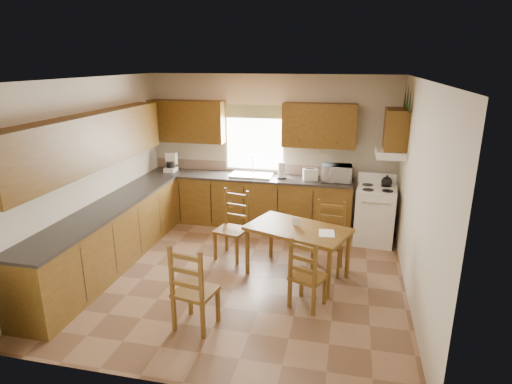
% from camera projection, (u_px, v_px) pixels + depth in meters
% --- Properties ---
extents(floor, '(4.50, 4.50, 0.00)m').
position_uv_depth(floor, '(241.00, 274.00, 6.11)').
color(floor, '#866449').
rests_on(floor, ground).
extents(ceiling, '(4.50, 4.50, 0.00)m').
position_uv_depth(ceiling, '(239.00, 79.00, 5.31)').
color(ceiling, brown).
rests_on(ceiling, floor).
extents(wall_left, '(4.50, 4.50, 0.00)m').
position_uv_depth(wall_left, '(90.00, 174.00, 6.18)').
color(wall_left, beige).
rests_on(wall_left, floor).
extents(wall_right, '(4.50, 4.50, 0.00)m').
position_uv_depth(wall_right, '(418.00, 194.00, 5.24)').
color(wall_right, beige).
rests_on(wall_right, floor).
extents(wall_back, '(4.50, 4.50, 0.00)m').
position_uv_depth(wall_back, '(271.00, 150.00, 7.81)').
color(wall_back, beige).
rests_on(wall_back, floor).
extents(wall_front, '(4.50, 4.50, 0.00)m').
position_uv_depth(wall_front, '(173.00, 255.00, 3.61)').
color(wall_front, beige).
rests_on(wall_front, floor).
extents(lower_cab_back, '(3.75, 0.60, 0.88)m').
position_uv_depth(lower_cab_back, '(248.00, 201.00, 7.87)').
color(lower_cab_back, brown).
rests_on(lower_cab_back, floor).
extents(lower_cab_left, '(0.60, 3.60, 0.88)m').
position_uv_depth(lower_cab_left, '(109.00, 238.00, 6.24)').
color(lower_cab_left, brown).
rests_on(lower_cab_left, floor).
extents(counter_back, '(3.75, 0.63, 0.04)m').
position_uv_depth(counter_back, '(248.00, 177.00, 7.74)').
color(counter_back, '#36322F').
rests_on(counter_back, lower_cab_back).
extents(counter_left, '(0.63, 3.60, 0.04)m').
position_uv_depth(counter_left, '(106.00, 208.00, 6.11)').
color(counter_left, '#36322F').
rests_on(counter_left, lower_cab_left).
extents(backsplash, '(3.75, 0.01, 0.18)m').
position_uv_depth(backsplash, '(251.00, 167.00, 7.97)').
color(backsplash, '#8C6F5D').
rests_on(backsplash, counter_back).
extents(upper_cab_back_left, '(1.41, 0.33, 0.75)m').
position_uv_depth(upper_cab_back_left, '(187.00, 121.00, 7.82)').
color(upper_cab_back_left, brown).
rests_on(upper_cab_back_left, wall_back).
extents(upper_cab_back_right, '(1.25, 0.33, 0.75)m').
position_uv_depth(upper_cab_back_right, '(319.00, 125.00, 7.32)').
color(upper_cab_back_right, brown).
rests_on(upper_cab_back_right, wall_back).
extents(upper_cab_left, '(0.33, 3.60, 0.75)m').
position_uv_depth(upper_cab_left, '(90.00, 142.00, 5.85)').
color(upper_cab_left, brown).
rests_on(upper_cab_left, wall_left).
extents(upper_cab_stove, '(0.33, 0.62, 0.62)m').
position_uv_depth(upper_cab_stove, '(396.00, 129.00, 6.65)').
color(upper_cab_stove, brown).
rests_on(upper_cab_stove, wall_right).
extents(range_hood, '(0.44, 0.62, 0.12)m').
position_uv_depth(range_hood, '(390.00, 153.00, 6.77)').
color(range_hood, white).
rests_on(range_hood, wall_right).
extents(window_frame, '(1.13, 0.02, 1.18)m').
position_uv_depth(window_frame, '(255.00, 139.00, 7.78)').
color(window_frame, white).
rests_on(window_frame, wall_back).
extents(window_pane, '(1.05, 0.01, 1.10)m').
position_uv_depth(window_pane, '(255.00, 139.00, 7.78)').
color(window_pane, white).
rests_on(window_pane, wall_back).
extents(window_valance, '(1.19, 0.01, 0.24)m').
position_uv_depth(window_valance, '(254.00, 112.00, 7.61)').
color(window_valance, '#425E2A').
rests_on(window_valance, wall_back).
extents(sink_basin, '(0.75, 0.45, 0.04)m').
position_uv_depth(sink_basin, '(252.00, 175.00, 7.71)').
color(sink_basin, silver).
rests_on(sink_basin, counter_back).
extents(pine_decal_a, '(0.22, 0.22, 0.36)m').
position_uv_depth(pine_decal_a, '(410.00, 100.00, 6.18)').
color(pine_decal_a, black).
rests_on(pine_decal_a, wall_right).
extents(pine_decal_b, '(0.22, 0.22, 0.36)m').
position_uv_depth(pine_decal_b, '(408.00, 95.00, 6.47)').
color(pine_decal_b, black).
rests_on(pine_decal_b, wall_right).
extents(pine_decal_c, '(0.22, 0.22, 0.36)m').
position_uv_depth(pine_decal_c, '(405.00, 96.00, 6.78)').
color(pine_decal_c, black).
rests_on(pine_decal_c, wall_right).
extents(stove, '(0.67, 0.69, 0.92)m').
position_uv_depth(stove, '(375.00, 216.00, 7.08)').
color(stove, white).
rests_on(stove, floor).
extents(coffeemaker, '(0.26, 0.29, 0.37)m').
position_uv_depth(coffeemaker, '(170.00, 162.00, 7.99)').
color(coffeemaker, white).
rests_on(coffeemaker, counter_back).
extents(paper_towel, '(0.14, 0.14, 0.29)m').
position_uv_depth(paper_towel, '(281.00, 170.00, 7.53)').
color(paper_towel, white).
rests_on(paper_towel, counter_back).
extents(toaster, '(0.28, 0.22, 0.20)m').
position_uv_depth(toaster, '(310.00, 174.00, 7.45)').
color(toaster, white).
rests_on(toaster, counter_back).
extents(microwave, '(0.49, 0.36, 0.29)m').
position_uv_depth(microwave, '(336.00, 173.00, 7.36)').
color(microwave, white).
rests_on(microwave, counter_back).
extents(dining_table, '(1.54, 1.20, 0.73)m').
position_uv_depth(dining_table, '(297.00, 252.00, 5.97)').
color(dining_table, brown).
rests_on(dining_table, floor).
extents(chair_near_left, '(0.50, 0.48, 1.02)m').
position_uv_depth(chair_near_left, '(195.00, 286.00, 4.77)').
color(chair_near_left, brown).
rests_on(chair_near_left, floor).
extents(chair_near_right, '(0.49, 0.48, 0.92)m').
position_uv_depth(chair_near_right, '(308.00, 272.00, 5.20)').
color(chair_near_right, brown).
rests_on(chair_near_right, floor).
extents(chair_far_left, '(0.52, 0.50, 1.04)m').
position_uv_depth(chair_far_left, '(231.00, 226.00, 6.48)').
color(chair_far_left, brown).
rests_on(chair_far_left, floor).
extents(chair_far_right, '(0.46, 0.44, 1.01)m').
position_uv_depth(chair_far_right, '(328.00, 238.00, 6.07)').
color(chair_far_right, brown).
rests_on(chair_far_right, floor).
extents(table_paper, '(0.23, 0.29, 0.00)m').
position_uv_depth(table_paper, '(327.00, 233.00, 5.67)').
color(table_paper, white).
rests_on(table_paper, dining_table).
extents(table_card, '(0.09, 0.04, 0.12)m').
position_uv_depth(table_card, '(296.00, 222.00, 5.92)').
color(table_card, white).
rests_on(table_card, dining_table).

